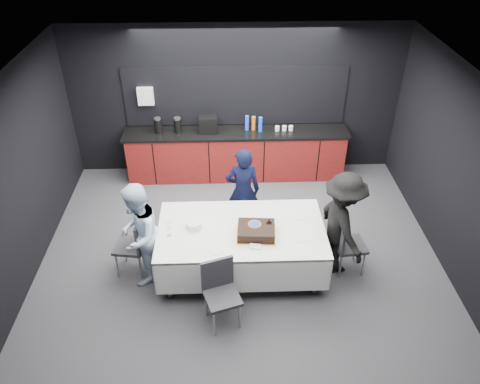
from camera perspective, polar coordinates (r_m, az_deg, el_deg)
name	(u,v)px	position (r m, az deg, el deg)	size (l,w,h in m)	color
ground	(240,251)	(7.30, 0.03, -7.23)	(6.00, 6.00, 0.00)	#434348
room_shell	(240,146)	(6.21, 0.03, 5.61)	(6.04, 5.04, 2.82)	white
kitchenette	(235,150)	(8.79, -0.58, 5.16)	(4.10, 0.64, 2.05)	#610F0F
party_table	(241,236)	(6.58, 0.15, -5.42)	(2.32, 1.32, 0.78)	#99999E
cake_assembly	(256,231)	(6.35, 1.99, -4.73)	(0.57, 0.48, 0.17)	gold
plate_stack	(194,224)	(6.51, -5.64, -3.96)	(0.23, 0.23, 0.10)	white
loose_plate_near	(216,251)	(6.15, -2.90, -7.14)	(0.18, 0.18, 0.01)	white
loose_plate_right_a	(301,217)	(6.74, 7.43, -3.02)	(0.18, 0.18, 0.01)	white
loose_plate_right_b	(302,238)	(6.39, 7.60, -5.54)	(0.21, 0.21, 0.01)	white
loose_plate_far	(236,209)	(6.84, -0.48, -2.04)	(0.21, 0.21, 0.01)	white
fork_pile	(255,247)	(6.19, 1.86, -6.67)	(0.15, 0.10, 0.02)	white
champagne_flute	(168,226)	(6.35, -8.74, -4.17)	(0.06, 0.06, 0.22)	white
chair_left	(135,242)	(6.81, -12.70, -5.96)	(0.48, 0.48, 0.92)	#2D2D32
chair_right	(345,241)	(6.83, 12.73, -5.85)	(0.46, 0.46, 0.92)	#2D2D32
chair_near	(220,288)	(6.01, -2.43, -11.64)	(0.53, 0.53, 0.92)	#2D2D32
person_center	(243,191)	(7.29, 0.35, 0.15)	(0.54, 0.36, 1.49)	black
person_left	(138,235)	(6.53, -12.28, -5.14)	(0.76, 0.59, 1.56)	silver
person_right	(342,224)	(6.69, 12.30, -3.82)	(1.04, 0.60, 1.60)	black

